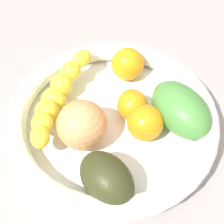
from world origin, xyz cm
name	(u,v)px	position (x,y,z in cm)	size (l,w,h in cm)	color
kitchen_counter	(112,135)	(0.00, 0.00, 1.50)	(120.00, 120.00, 3.00)	#999191
fruit_bowl	(112,120)	(0.00, 0.00, 5.81)	(34.51, 34.51, 5.44)	white
banana_draped_left	(57,97)	(8.49, -4.29, 8.32)	(11.84, 19.53, 5.93)	yellow
orange_front	(145,123)	(-4.78, 2.83, 7.94)	(5.78, 5.78, 5.78)	orange
orange_mid_left	(132,105)	(-3.55, -1.28, 7.60)	(5.12, 5.12, 5.12)	orange
orange_mid_right	(128,64)	(-4.53, -10.27, 7.98)	(5.88, 5.88, 5.88)	orange
peach_blush	(82,125)	(4.99, 2.41, 8.95)	(7.82, 7.82, 7.82)	#E79B60
avocado_dark	(107,178)	(2.60, 11.37, 8.15)	(9.09, 6.44, 6.20)	#34371A
mango_green	(181,109)	(-10.83, 1.57, 8.45)	(11.76, 7.43, 6.82)	#4B8D3F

